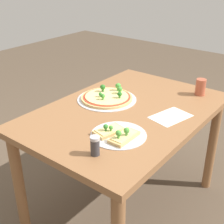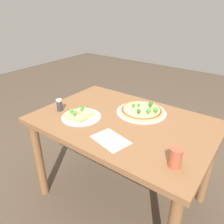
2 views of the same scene
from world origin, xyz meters
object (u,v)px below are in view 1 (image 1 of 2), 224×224
at_px(dining_table, 126,125).
at_px(drinking_cup, 201,87).
at_px(pizza_tray_slice, 117,134).
at_px(condiment_shaker, 95,146).
at_px(pizza_tray_whole, 107,97).

distance_m(dining_table, drinking_cup, 0.53).
bearing_deg(pizza_tray_slice, condiment_shaker, -174.19).
xyz_separation_m(pizza_tray_whole, drinking_cup, (0.41, -0.41, 0.04)).
bearing_deg(condiment_shaker, dining_table, 19.00).
relative_size(dining_table, drinking_cup, 11.64).
xyz_separation_m(dining_table, condiment_shaker, (-0.45, -0.15, 0.14)).
height_order(pizza_tray_whole, drinking_cup, drinking_cup).
bearing_deg(pizza_tray_slice, dining_table, 27.12).
distance_m(dining_table, pizza_tray_whole, 0.21).
bearing_deg(pizza_tray_whole, pizza_tray_slice, -135.03).
relative_size(drinking_cup, condiment_shaker, 1.14).
bearing_deg(pizza_tray_slice, drinking_cup, -7.90).
height_order(pizza_tray_slice, drinking_cup, drinking_cup).
bearing_deg(dining_table, drinking_cup, -27.32).
xyz_separation_m(pizza_tray_whole, condiment_shaker, (-0.49, -0.33, 0.03)).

